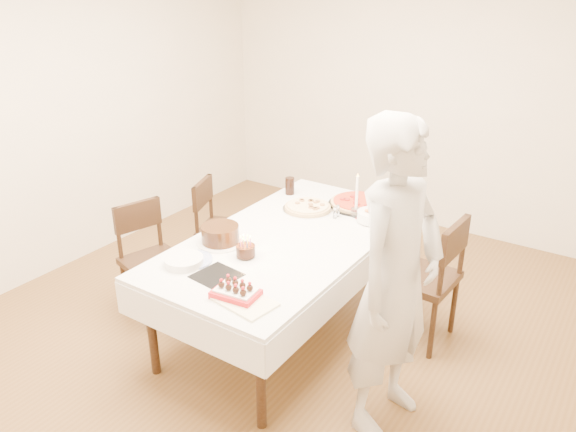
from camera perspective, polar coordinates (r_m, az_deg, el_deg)
The scene contains 22 objects.
floor at distance 4.29m, azimuth -0.68°, elevation -11.69°, with size 5.00×5.00×0.00m, color brown.
wall_back at distance 5.85m, azimuth 13.52°, elevation 11.88°, with size 4.50×0.04×2.70m, color beige.
wall_left at distance 5.25m, azimuth -21.80°, elevation 9.53°, with size 0.04×5.00×2.70m, color beige.
dining_table at distance 4.16m, azimuth 0.00°, elevation -6.81°, with size 1.14×2.14×0.75m, color silver.
chair_right_savory at distance 4.12m, azimuth 13.38°, elevation -6.10°, with size 0.50×0.50×0.97m, color #321E10, non-canonical shape.
chair_left_savory at distance 4.87m, azimuth -6.43°, elevation -1.35°, with size 0.45×0.45×0.87m, color #321E10, non-canonical shape.
chair_left_dessert at distance 4.40m, azimuth -13.50°, elevation -4.61°, with size 0.46×0.46×0.89m, color #321E10, non-canonical shape.
person at distance 3.14m, azimuth 10.86°, elevation -6.51°, with size 0.68×0.45×1.86m, color beige.
pizza_white at distance 4.42m, azimuth 2.01°, elevation 0.90°, with size 0.40×0.40×0.04m, color beige.
pizza_pepperoni at distance 4.54m, azimuth 7.20°, elevation 1.34°, with size 0.49×0.49×0.04m, color red.
red_placemat at distance 4.33m, azimuth 9.15°, elevation -0.27°, with size 0.25×0.25×0.01m, color #B21E1E.
pasta_bowl at distance 4.25m, azimuth 8.54°, elevation -0.01°, with size 0.23×0.23×0.07m, color white.
taper_candle at distance 4.28m, azimuth 7.00°, elevation 2.13°, with size 0.08×0.08×0.35m, color white.
shaker_pair at distance 4.28m, azimuth 4.79°, elevation 0.35°, with size 0.08×0.08×0.09m, color white, non-canonical shape.
cola_glass at distance 4.72m, azimuth 0.18°, elevation 3.07°, with size 0.08×0.08×0.14m, color black.
layer_cake at distance 3.90m, azimuth -6.90°, elevation -1.87°, with size 0.33×0.33×0.13m, color black.
cake_board at distance 3.52m, azimuth -7.26°, elevation -6.07°, with size 0.26×0.26×0.01m, color black.
birthday_cake at distance 3.69m, azimuth -4.34°, elevation -3.06°, with size 0.13×0.13×0.14m, color #371D0F.
strawberry_box at distance 3.28m, azimuth -5.33°, elevation -7.75°, with size 0.26×0.18×0.07m, color #B51419, non-canonical shape.
box_lid at distance 3.24m, azimuth -4.38°, elevation -8.79°, with size 0.34×0.23×0.03m, color beige.
plate_stack at distance 3.67m, azimuth -10.52°, elevation -4.51°, with size 0.25×0.25×0.05m, color white.
china_plate at distance 3.72m, azimuth -9.80°, elevation -4.42°, with size 0.28×0.28×0.01m, color white.
Camera 1 is at (1.98, -2.88, 2.49)m, focal length 35.00 mm.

